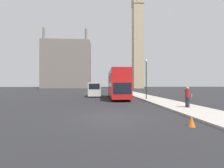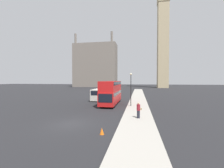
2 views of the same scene
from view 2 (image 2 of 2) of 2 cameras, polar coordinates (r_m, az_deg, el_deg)
name	(u,v)px [view 2 (image 2 of 2)]	position (r m, az deg, el deg)	size (l,w,h in m)	color
ground_plane	(70,124)	(16.46, -15.60, -14.39)	(300.00, 300.00, 0.00)	black
sidewalk_strip	(137,127)	(14.92, 9.58, -15.73)	(3.56, 120.00, 0.15)	#9E998E
clock_tower	(163,28)	(99.25, 18.85, 19.45)	(6.52, 6.69, 68.97)	tan
building_block_distant	(96,66)	(104.38, -6.30, 7.01)	(28.94, 11.73, 35.59)	slate
red_double_decker_bus	(111,91)	(28.09, -0.29, -2.81)	(2.56, 10.26, 4.30)	red
white_van	(98,94)	(33.33, -5.19, -3.96)	(2.15, 5.52, 2.51)	silver
pedestrian	(138,110)	(17.58, 10.05, -9.81)	(0.56, 0.40, 1.81)	#23232D
street_lamp	(131,84)	(25.29, 7.21, -0.11)	(0.36, 0.36, 5.52)	black
parked_sedan	(111,90)	(55.92, -0.46, -2.48)	(1.90, 4.35, 1.43)	maroon
traffic_cone	(102,131)	(12.95, -3.87, -17.48)	(0.36, 0.36, 0.55)	orange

